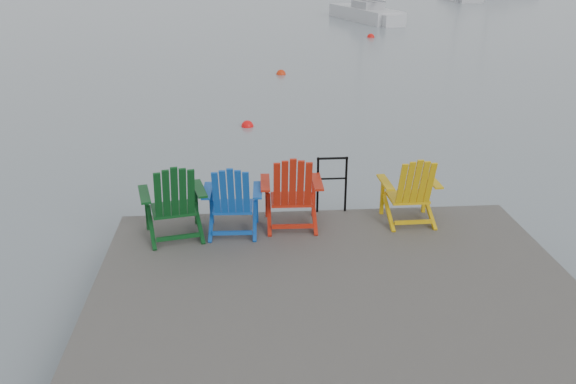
{
  "coord_description": "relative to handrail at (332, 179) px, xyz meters",
  "views": [
    {
      "loc": [
        -1.1,
        -6.27,
        4.35
      ],
      "look_at": [
        -0.43,
        2.45,
        0.85
      ],
      "focal_mm": 38.0,
      "sensor_mm": 36.0,
      "label": 1
    }
  ],
  "objects": [
    {
      "name": "handrail",
      "position": [
        0.0,
        0.0,
        0.0
      ],
      "size": [
        0.48,
        0.04,
        0.9
      ],
      "color": "black",
      "rests_on": "dock"
    },
    {
      "name": "buoy_c",
      "position": [
        5.51,
        23.69,
        -1.04
      ],
      "size": [
        0.39,
        0.39,
        0.39
      ],
      "primitive_type": "sphere",
      "color": "red",
      "rests_on": "ground"
    },
    {
      "name": "buoy_a",
      "position": [
        -1.23,
        6.82,
        -1.04
      ],
      "size": [
        0.32,
        0.32,
        0.32
      ],
      "primitive_type": "sphere",
      "color": "red",
      "rests_on": "ground"
    },
    {
      "name": "chair_yellow",
      "position": [
        1.11,
        -0.49,
        -0.0
      ],
      "size": [
        0.86,
        0.8,
        1.07
      ],
      "rotation": [
        0.0,
        0.0,
        0.02
      ],
      "color": "gold",
      "rests_on": "dock"
    },
    {
      "name": "ground",
      "position": [
        -0.25,
        -2.45,
        -1.04
      ],
      "size": [
        400.0,
        400.0,
        0.0
      ],
      "primitive_type": "plane",
      "color": "slate",
      "rests_on": "ground"
    },
    {
      "name": "dock",
      "position": [
        -0.25,
        -2.45,
        -0.69
      ],
      "size": [
        6.0,
        5.0,
        1.4
      ],
      "color": "#2D2A28",
      "rests_on": "ground"
    },
    {
      "name": "chair_green",
      "position": [
        -2.35,
        -0.74,
        0.03
      ],
      "size": [
        1.03,
        0.98,
        1.14
      ],
      "rotation": [
        0.0,
        0.0,
        0.21
      ],
      "color": "#0B3C16",
      "rests_on": "dock"
    },
    {
      "name": "chair_blue",
      "position": [
        -1.53,
        -0.65,
        -0.0
      ],
      "size": [
        0.87,
        0.81,
        1.07
      ],
      "rotation": [
        0.0,
        0.0,
        -0.04
      ],
      "color": "#0F46A3",
      "rests_on": "dock"
    },
    {
      "name": "buoy_d",
      "position": [
        6.86,
        34.4,
        -1.04
      ],
      "size": [
        0.32,
        0.32,
        0.32
      ],
      "primitive_type": "sphere",
      "color": "red",
      "rests_on": "ground"
    },
    {
      "name": "sailboat_near",
      "position": [
        6.79,
        31.83,
        -0.69
      ],
      "size": [
        3.76,
        7.59,
        10.29
      ],
      "rotation": [
        0.0,
        0.0,
        0.26
      ],
      "color": "silver",
      "rests_on": "ground"
    },
    {
      "name": "buoy_b",
      "position": [
        0.12,
        13.88,
        -1.04
      ],
      "size": [
        0.35,
        0.35,
        0.35
      ],
      "primitive_type": "sphere",
      "color": "red",
      "rests_on": "ground"
    },
    {
      "name": "chair_red",
      "position": [
        -0.67,
        -0.5,
        0.03
      ],
      "size": [
        0.92,
        0.86,
        1.14
      ],
      "rotation": [
        0.0,
        0.0,
        -0.03
      ],
      "color": "#B51F0D",
      "rests_on": "dock"
    }
  ]
}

